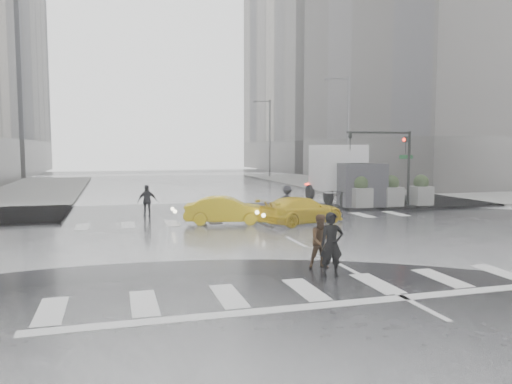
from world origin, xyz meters
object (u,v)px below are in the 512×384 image
object	(u,v)px
pedestrian_brown	(322,241)
taxi_mid	(226,210)
box_truck	(343,172)
traffic_signal_pole	(394,153)

from	to	relation	value
pedestrian_brown	taxi_mid	distance (m)	9.15
box_truck	pedestrian_brown	bearing A→B (deg)	-108.21
taxi_mid	box_truck	distance (m)	11.17
pedestrian_brown	taxi_mid	world-z (taller)	pedestrian_brown
taxi_mid	box_truck	xyz separation A→B (m)	(9.06, 6.40, 1.34)
taxi_mid	box_truck	bearing A→B (deg)	-40.28
traffic_signal_pole	taxi_mid	size ratio (longest dim) A/B	1.16
taxi_mid	box_truck	size ratio (longest dim) A/B	0.55
traffic_signal_pole	box_truck	world-z (taller)	traffic_signal_pole
traffic_signal_pole	taxi_mid	distance (m)	11.25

